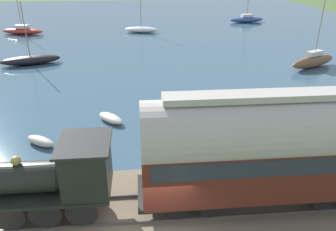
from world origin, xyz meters
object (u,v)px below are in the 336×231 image
(steam_locomotive, at_px, (57,175))
(sailboat_blue, at_px, (246,19))
(passenger_coach, at_px, (266,146))
(rowboat_near_shore, at_px, (111,118))
(sailboat_brown, at_px, (313,61))
(sailboat_red, at_px, (22,31))
(rowboat_mid_harbor, at_px, (41,141))
(sailboat_white, at_px, (141,29))
(sailboat_black, at_px, (31,60))

(steam_locomotive, relative_size, sailboat_blue, 0.61)
(passenger_coach, xyz_separation_m, rowboat_near_shore, (9.17, 6.70, -2.94))
(sailboat_brown, distance_m, sailboat_red, 38.84)
(passenger_coach, height_order, rowboat_mid_harbor, passenger_coach)
(sailboat_brown, bearing_deg, sailboat_white, 15.35)
(sailboat_white, height_order, rowboat_mid_harbor, sailboat_white)
(sailboat_red, height_order, sailboat_white, sailboat_red)
(steam_locomotive, distance_m, passenger_coach, 7.94)
(sailboat_white, height_order, rowboat_near_shore, sailboat_white)
(steam_locomotive, height_order, sailboat_brown, sailboat_brown)
(rowboat_near_shore, bearing_deg, rowboat_mid_harbor, 173.96)
(steam_locomotive, xyz_separation_m, sailboat_white, (38.78, -3.70, -1.92))
(passenger_coach, relative_size, sailboat_brown, 1.32)
(sailboat_black, distance_m, rowboat_near_shore, 16.69)
(steam_locomotive, xyz_separation_m, sailboat_brown, (19.63, -20.31, -1.69))
(sailboat_red, relative_size, sailboat_white, 1.09)
(steam_locomotive, distance_m, sailboat_brown, 28.29)
(sailboat_white, bearing_deg, sailboat_blue, -56.24)
(sailboat_black, relative_size, rowboat_mid_harbor, 3.02)
(rowboat_mid_harbor, xyz_separation_m, rowboat_near_shore, (2.69, -3.78, 0.00))
(sailboat_white, xyz_separation_m, rowboat_mid_harbor, (-32.30, 6.27, -0.20))
(sailboat_black, xyz_separation_m, sailboat_white, (15.54, -11.48, -0.02))
(sailboat_brown, xyz_separation_m, rowboat_near_shore, (-10.46, 19.10, -0.43))
(sailboat_white, relative_size, rowboat_near_shore, 3.13)
(sailboat_brown, xyz_separation_m, sailboat_red, (19.39, 33.66, -0.17))
(sailboat_blue, bearing_deg, rowboat_mid_harbor, 142.78)
(sailboat_black, distance_m, sailboat_blue, 37.38)
(sailboat_blue, bearing_deg, sailboat_black, 122.04)
(passenger_coach, distance_m, sailboat_white, 39.10)
(steam_locomotive, bearing_deg, sailboat_white, -5.44)
(sailboat_black, height_order, sailboat_red, sailboat_red)
(passenger_coach, xyz_separation_m, sailboat_blue, (46.02, -13.95, -2.64))
(sailboat_red, xyz_separation_m, rowboat_mid_harbor, (-32.53, -10.77, -0.27))
(sailboat_black, bearing_deg, sailboat_white, -51.71)
(sailboat_brown, height_order, sailboat_white, sailboat_brown)
(passenger_coach, relative_size, sailboat_red, 1.33)
(steam_locomotive, height_order, rowboat_near_shore, steam_locomotive)
(sailboat_black, bearing_deg, sailboat_brown, -112.57)
(sailboat_black, bearing_deg, sailboat_red, 4.16)
(sailboat_blue, xyz_separation_m, sailboat_white, (-7.24, 18.15, -0.09))
(passenger_coach, relative_size, sailboat_white, 1.44)
(steam_locomotive, relative_size, sailboat_white, 0.77)
(sailboat_brown, height_order, rowboat_near_shore, sailboat_brown)
(passenger_coach, height_order, sailboat_brown, sailboat_brown)
(sailboat_red, xyz_separation_m, rowboat_near_shore, (-29.84, -14.55, -0.27))
(rowboat_mid_harbor, bearing_deg, rowboat_near_shore, -19.49)
(sailboat_black, xyz_separation_m, sailboat_red, (15.78, 5.56, 0.04))
(steam_locomotive, distance_m, rowboat_mid_harbor, 7.29)
(sailboat_black, xyz_separation_m, sailboat_brown, (-3.61, -28.09, 0.21))
(sailboat_brown, height_order, rowboat_mid_harbor, sailboat_brown)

